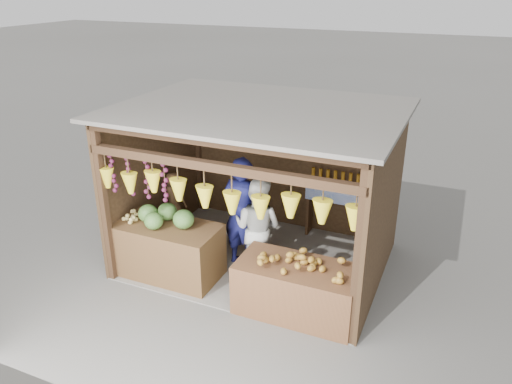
% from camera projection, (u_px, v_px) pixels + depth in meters
% --- Properties ---
extents(ground, '(80.00, 80.00, 0.00)m').
position_uv_depth(ground, '(259.00, 260.00, 8.55)').
color(ground, '#514F49').
rests_on(ground, ground).
extents(stall_structure, '(4.30, 3.30, 2.66)m').
position_uv_depth(stall_structure, '(256.00, 170.00, 7.87)').
color(stall_structure, slate).
rests_on(stall_structure, ground).
extents(back_shelf, '(1.25, 0.32, 1.32)m').
position_uv_depth(back_shelf, '(341.00, 196.00, 8.90)').
color(back_shelf, '#382314').
rests_on(back_shelf, ground).
extents(counter_left, '(1.69, 0.85, 0.89)m').
position_uv_depth(counter_left, '(167.00, 250.00, 7.98)').
color(counter_left, '#4B3319').
rests_on(counter_left, ground).
extents(counter_right, '(1.72, 0.85, 0.76)m').
position_uv_depth(counter_right, '(297.00, 289.00, 7.09)').
color(counter_right, '#52311B').
rests_on(counter_right, ground).
extents(stool, '(0.36, 0.36, 0.34)m').
position_uv_depth(stool, '(176.00, 229.00, 9.23)').
color(stool, black).
rests_on(stool, ground).
extents(man_standing, '(0.72, 0.50, 1.91)m').
position_uv_depth(man_standing, '(242.00, 213.00, 8.07)').
color(man_standing, '#161854').
rests_on(man_standing, ground).
extents(woman_standing, '(0.84, 0.68, 1.66)m').
position_uv_depth(woman_standing, '(258.00, 228.00, 7.87)').
color(woman_standing, silver).
rests_on(woman_standing, ground).
extents(vendor_seated, '(0.49, 0.34, 0.95)m').
position_uv_depth(vendor_seated, '(174.00, 198.00, 8.98)').
color(vendor_seated, brown).
rests_on(vendor_seated, stool).
extents(melon_pile, '(1.00, 0.50, 0.32)m').
position_uv_depth(melon_pile, '(166.00, 216.00, 7.75)').
color(melon_pile, '#1F5115').
rests_on(melon_pile, counter_left).
extents(tanfruit_pile, '(0.34, 0.40, 0.13)m').
position_uv_depth(tanfruit_pile, '(132.00, 216.00, 7.96)').
color(tanfruit_pile, tan).
rests_on(tanfruit_pile, counter_left).
extents(mango_pile, '(1.40, 0.64, 0.22)m').
position_uv_depth(mango_pile, '(301.00, 261.00, 6.84)').
color(mango_pile, '#AA4016').
rests_on(mango_pile, counter_right).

